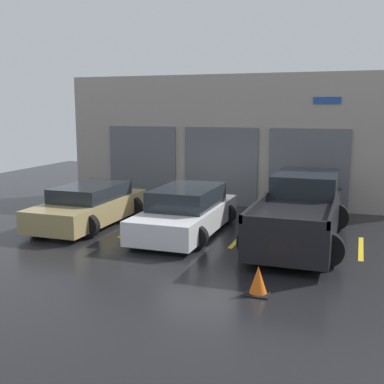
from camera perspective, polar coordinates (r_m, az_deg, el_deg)
ground_plane at (r=14.92m, az=0.96°, el=-3.69°), size 28.00×28.00×0.00m
shophouse_building at (r=17.69m, az=4.32°, el=5.98°), size 12.48×0.68×4.70m
pickup_truck at (r=13.18m, az=12.74°, el=-2.21°), size 2.45×5.58×1.68m
sedan_white at (r=13.65m, az=-0.65°, el=-2.35°), size 2.18×4.58×1.31m
sedan_side at (r=14.99m, az=-12.03°, el=-1.57°), size 2.21×4.45×1.20m
parking_stripe_far_left at (r=15.95m, az=-16.85°, el=-3.21°), size 0.12×2.20×0.01m
parking_stripe_left at (r=14.36m, az=-6.61°, el=-4.28°), size 0.12×2.20×0.01m
parking_stripe_centre at (r=13.33m, az=5.70°, el=-5.38°), size 0.12×2.20×0.01m
parking_stripe_right at (r=12.99m, az=19.39°, el=-6.31°), size 0.12×2.20×0.01m
traffic_cone at (r=9.39m, az=7.85°, el=-10.45°), size 0.47×0.47×0.55m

